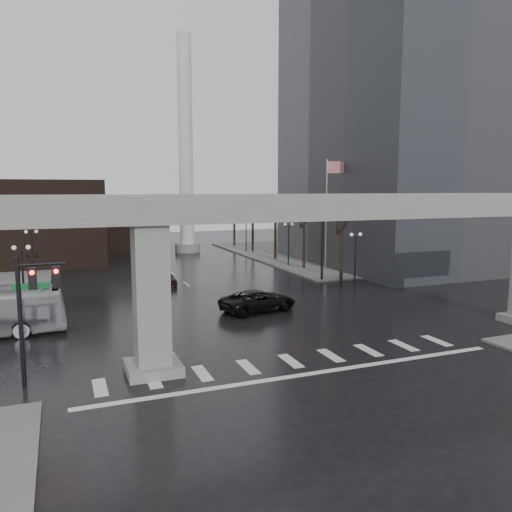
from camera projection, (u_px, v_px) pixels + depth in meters
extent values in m
plane|color=black|center=(283.00, 355.00, 27.08)|extent=(160.00, 160.00, 0.00)
cube|color=slate|center=(345.00, 253.00, 69.71)|extent=(28.00, 36.00, 0.15)
cube|color=gray|center=(284.00, 207.00, 26.01)|extent=(48.00, 2.20, 1.40)
cube|color=gray|center=(151.00, 300.00, 24.04)|extent=(1.60, 1.60, 7.30)
cube|color=gray|center=(153.00, 367.00, 24.50)|extent=(2.60, 2.60, 0.50)
cube|color=#59585D|center=(409.00, 86.00, 58.43)|extent=(22.00, 26.00, 42.00)
cube|color=black|center=(32.00, 222.00, 60.04)|extent=(16.00, 14.00, 10.00)
cube|color=black|center=(124.00, 223.00, 73.76)|extent=(10.00, 10.00, 8.00)
cylinder|color=silver|center=(186.00, 146.00, 69.67)|extent=(2.00, 2.00, 30.00)
cylinder|color=gray|center=(188.00, 248.00, 71.59)|extent=(3.60, 3.60, 1.20)
cylinder|color=black|center=(322.00, 240.00, 48.53)|extent=(0.24, 0.24, 8.00)
cylinder|color=black|center=(266.00, 208.00, 45.92)|extent=(12.00, 0.18, 0.18)
cube|color=black|center=(295.00, 215.00, 47.10)|extent=(0.35, 0.30, 1.00)
cube|color=black|center=(261.00, 215.00, 45.83)|extent=(0.35, 0.30, 1.00)
cube|color=black|center=(224.00, 216.00, 44.56)|extent=(0.35, 0.30, 1.00)
sphere|color=#FF0C05|center=(296.00, 212.00, 46.90)|extent=(0.20, 0.20, 0.20)
cube|color=#0D6027|center=(309.00, 210.00, 47.59)|extent=(1.80, 0.05, 0.35)
cube|color=#0D6027|center=(245.00, 211.00, 45.22)|extent=(1.80, 0.05, 0.35)
cylinder|color=black|center=(21.00, 322.00, 22.48)|extent=(0.20, 0.20, 6.00)
cylinder|color=black|center=(41.00, 264.00, 22.50)|extent=(2.00, 0.14, 0.14)
cube|color=black|center=(33.00, 279.00, 22.44)|extent=(0.35, 0.30, 1.00)
cube|color=black|center=(56.00, 277.00, 22.81)|extent=(0.35, 0.30, 1.00)
cube|color=#0D6027|center=(31.00, 286.00, 22.45)|extent=(1.60, 0.05, 0.30)
cylinder|color=silver|center=(326.00, 218.00, 52.02)|extent=(0.12, 0.12, 12.00)
cube|color=red|center=(336.00, 167.00, 51.69)|extent=(2.00, 0.03, 1.20)
cylinder|color=black|center=(355.00, 263.00, 44.57)|extent=(0.14, 0.14, 4.80)
cube|color=black|center=(356.00, 237.00, 44.26)|extent=(0.90, 0.06, 0.06)
sphere|color=silver|center=(352.00, 235.00, 44.07)|extent=(0.32, 0.32, 0.32)
sphere|color=silver|center=(360.00, 234.00, 44.40)|extent=(0.32, 0.32, 0.32)
cylinder|color=black|center=(288.00, 246.00, 57.48)|extent=(0.14, 0.14, 4.80)
cube|color=black|center=(289.00, 226.00, 57.17)|extent=(0.90, 0.06, 0.06)
sphere|color=silver|center=(285.00, 224.00, 56.98)|extent=(0.32, 0.32, 0.32)
sphere|color=silver|center=(292.00, 224.00, 57.31)|extent=(0.32, 0.32, 0.32)
cylinder|color=black|center=(246.00, 236.00, 70.39)|extent=(0.14, 0.14, 4.80)
cube|color=black|center=(246.00, 219.00, 70.08)|extent=(0.90, 0.06, 0.06)
sphere|color=silver|center=(243.00, 218.00, 69.89)|extent=(0.32, 0.32, 0.32)
sphere|color=silver|center=(249.00, 218.00, 70.21)|extent=(0.32, 0.32, 0.32)
cylinder|color=black|center=(23.00, 284.00, 34.75)|extent=(0.14, 0.14, 4.80)
cube|color=black|center=(21.00, 250.00, 34.44)|extent=(0.90, 0.06, 0.06)
sphere|color=silver|center=(14.00, 248.00, 34.25)|extent=(0.32, 0.32, 0.32)
sphere|color=silver|center=(28.00, 247.00, 34.58)|extent=(0.32, 0.32, 0.32)
cylinder|color=black|center=(33.00, 258.00, 47.66)|extent=(0.14, 0.14, 4.80)
cube|color=black|center=(31.00, 234.00, 47.35)|extent=(0.90, 0.06, 0.06)
sphere|color=silver|center=(26.00, 232.00, 47.16)|extent=(0.32, 0.32, 0.32)
sphere|color=silver|center=(36.00, 231.00, 47.49)|extent=(0.32, 0.32, 0.32)
cylinder|color=black|center=(38.00, 243.00, 60.57)|extent=(0.14, 0.14, 4.80)
cube|color=black|center=(37.00, 224.00, 60.26)|extent=(0.90, 0.06, 0.06)
sphere|color=silver|center=(33.00, 223.00, 60.07)|extent=(0.32, 0.32, 0.32)
sphere|color=silver|center=(41.00, 222.00, 60.39)|extent=(0.32, 0.32, 0.32)
cylinder|color=black|center=(341.00, 258.00, 48.64)|extent=(0.34, 0.34, 4.55)
cylinder|color=black|center=(342.00, 220.00, 48.14)|extent=(0.12, 1.52, 2.98)
cylinder|color=black|center=(345.00, 222.00, 48.59)|extent=(0.83, 1.14, 2.51)
cylinder|color=black|center=(304.00, 249.00, 56.01)|extent=(0.34, 0.34, 4.66)
cylinder|color=black|center=(304.00, 214.00, 55.50)|extent=(0.12, 1.55, 3.05)
cylinder|color=black|center=(307.00, 216.00, 55.95)|extent=(0.85, 1.16, 2.57)
cylinder|color=black|center=(275.00, 241.00, 63.38)|extent=(0.34, 0.34, 4.76)
cylinder|color=black|center=(276.00, 210.00, 62.86)|extent=(0.12, 1.59, 3.11)
cylinder|color=black|center=(278.00, 212.00, 63.30)|extent=(0.86, 1.18, 2.62)
cylinder|color=black|center=(253.00, 235.00, 70.75)|extent=(0.34, 0.34, 4.87)
cylinder|color=black|center=(253.00, 207.00, 70.22)|extent=(0.12, 1.62, 3.18)
cylinder|color=black|center=(255.00, 209.00, 70.66)|extent=(0.88, 1.20, 2.68)
cylinder|color=black|center=(234.00, 231.00, 78.12)|extent=(0.34, 0.34, 4.97)
cylinder|color=black|center=(234.00, 205.00, 77.57)|extent=(0.12, 1.65, 3.25)
cylinder|color=black|center=(237.00, 206.00, 78.02)|extent=(0.89, 1.23, 2.74)
imported|color=black|center=(258.00, 301.00, 36.69)|extent=(6.20, 3.78, 1.61)
imported|color=black|center=(165.00, 278.00, 46.92)|extent=(1.80, 4.06, 1.36)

